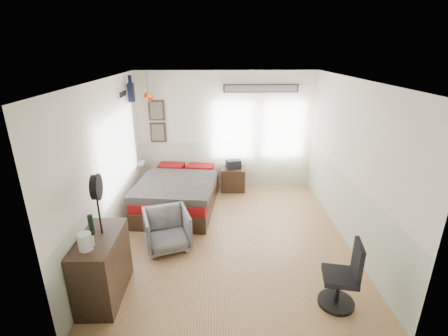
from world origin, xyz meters
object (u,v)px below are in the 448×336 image
at_px(nightstand, 233,179).
at_px(task_chair, 344,280).
at_px(armchair, 167,230).
at_px(bed, 178,193).
at_px(dresser, 103,267).

distance_m(nightstand, task_chair, 3.89).
bearing_deg(task_chair, armchair, 161.86).
relative_size(bed, task_chair, 2.37).
bearing_deg(bed, dresser, -99.00).
bearing_deg(bed, task_chair, -42.82).
xyz_separation_m(dresser, nightstand, (1.90, 3.44, -0.18)).
bearing_deg(task_chair, bed, 141.71).
height_order(nightstand, task_chair, task_chair).
relative_size(dresser, task_chair, 1.07).
height_order(dresser, nightstand, dresser).
bearing_deg(armchair, task_chair, -46.82).
distance_m(bed, nightstand, 1.48).
bearing_deg(dresser, nightstand, 61.11).
relative_size(dresser, armchair, 1.38).
relative_size(armchair, nightstand, 1.34).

